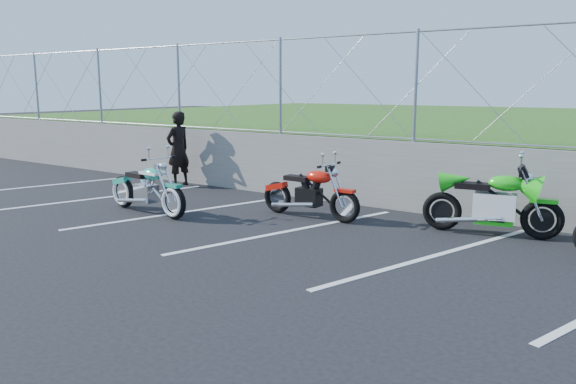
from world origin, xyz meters
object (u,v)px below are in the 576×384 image
Objects in this scene: naked_orange at (311,194)px; cruiser_turquoise at (148,191)px; person_standing at (178,149)px; sportbike_green at (493,206)px.

cruiser_turquoise is at bearing -151.88° from naked_orange.
person_standing is (-1.67, 2.41, 0.44)m from cruiser_turquoise.
sportbike_green is (2.96, 0.63, 0.05)m from naked_orange.
person_standing reaches higher than cruiser_turquoise.
sportbike_green is 1.20× the size of person_standing.
naked_orange is at bearing 33.39° from cruiser_turquoise.
cruiser_turquoise is 5.95m from sportbike_green.
naked_orange is at bearing 80.20° from person_standing.
person_standing reaches higher than naked_orange.
cruiser_turquoise is 1.23× the size of person_standing.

